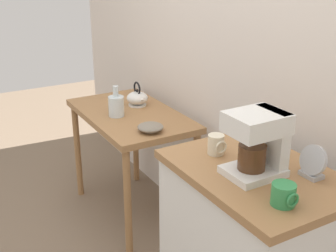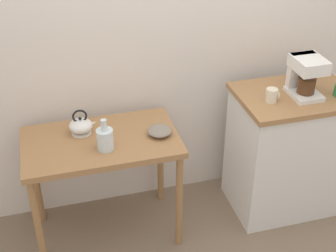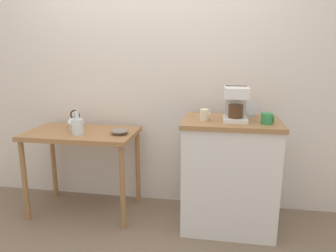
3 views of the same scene
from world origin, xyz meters
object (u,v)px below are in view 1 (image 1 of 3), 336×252
mug_tall_green (284,195)px  table_clock (313,163)px  bowl_stoneware (150,127)px  coffee_maker (259,141)px  teakettle (137,98)px  mug_small_cream (216,145)px  glass_carafe_vase (116,105)px

mug_tall_green → table_clock: 0.26m
bowl_stoneware → coffee_maker: (0.94, -0.02, 0.27)m
teakettle → bowl_stoneware: bearing=-17.4°
bowl_stoneware → table_clock: bearing=8.0°
coffee_maker → mug_small_cream: 0.25m
bowl_stoneware → mug_tall_green: 1.18m
coffee_maker → teakettle: bearing=173.5°
mug_small_cream → table_clock: 0.41m
table_clock → mug_small_cream: bearing=-151.0°
bowl_stoneware → mug_small_cream: 0.73m
bowl_stoneware → teakettle: 0.48m
glass_carafe_vase → table_clock: table_clock is taller
bowl_stoneware → mug_tall_green: (1.17, -0.09, 0.17)m
teakettle → mug_tall_green: mug_tall_green is taller
bowl_stoneware → table_clock: 1.09m
glass_carafe_vase → mug_tall_green: bearing=-1.2°
teakettle → mug_small_cream: bearing=-9.4°
mug_tall_green → glass_carafe_vase: bearing=178.8°
mug_small_cream → teakettle: bearing=170.6°
coffee_maker → mug_tall_green: (0.23, -0.08, -0.10)m
coffee_maker → mug_small_cream: (-0.23, -0.03, -0.10)m
coffee_maker → table_clock: 0.23m
teakettle → coffee_maker: bearing=-6.5°
glass_carafe_vase → table_clock: (1.41, 0.21, 0.14)m
glass_carafe_vase → mug_small_cream: mug_small_cream is taller
coffee_maker → mug_tall_green: 0.26m
bowl_stoneware → glass_carafe_vase: 0.35m
glass_carafe_vase → coffee_maker: (1.28, 0.05, 0.23)m
mug_tall_green → teakettle: bearing=171.7°
glass_carafe_vase → bowl_stoneware: bearing=10.2°
mug_small_cream → table_clock: table_clock is taller
coffee_maker → table_clock: size_ratio=1.96×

